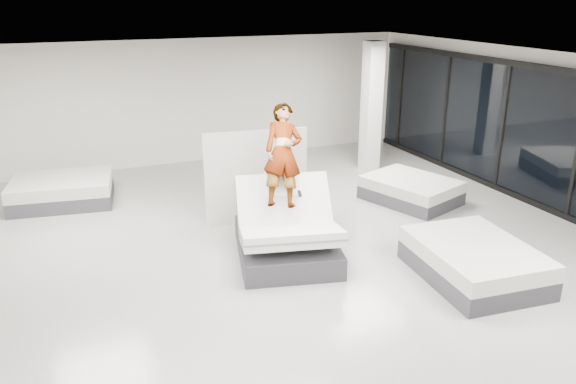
# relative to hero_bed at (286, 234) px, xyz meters

# --- Properties ---
(room) EXTENTS (14.00, 14.04, 3.20)m
(room) POSITION_rel_hero_bed_xyz_m (-0.08, -0.66, 1.18)
(room) COLOR #AFADA5
(room) RESTS_ON ground
(hero_bed) EXTENTS (2.07, 2.46, 1.42)m
(hero_bed) POSITION_rel_hero_bed_xyz_m (0.00, 0.00, 0.00)
(hero_bed) COLOR #39383E
(hero_bed) RESTS_ON floor
(person) EXTENTS (1.08, 1.88, 1.34)m
(person) POSITION_rel_hero_bed_xyz_m (0.08, 0.33, 0.96)
(person) COLOR slate
(person) RESTS_ON hero_bed
(remote) EXTENTS (0.08, 0.15, 0.08)m
(remote) POSITION_rel_hero_bed_xyz_m (0.21, -0.06, 0.72)
(remote) COLOR black
(remote) RESTS_ON person
(divider_panel) EXTENTS (2.01, 0.32, 1.83)m
(divider_panel) POSITION_rel_hero_bed_xyz_m (0.11, 1.74, 0.49)
(divider_panel) COLOR silver
(divider_panel) RESTS_ON floor
(flat_bed_right_far) EXTENTS (1.92, 2.20, 0.51)m
(flat_bed_right_far) POSITION_rel_hero_bed_xyz_m (3.54, 1.44, -0.17)
(flat_bed_right_far) COLOR #39383E
(flat_bed_right_far) RESTS_ON floor
(flat_bed_right_near) EXTENTS (1.76, 2.23, 0.57)m
(flat_bed_right_near) POSITION_rel_hero_bed_xyz_m (2.43, -1.85, -0.14)
(flat_bed_right_near) COLOR #39383E
(flat_bed_right_near) RESTS_ON floor
(flat_bed_left_far) EXTENTS (2.24, 1.82, 0.56)m
(flat_bed_left_far) POSITION_rel_hero_bed_xyz_m (-3.40, 4.30, -0.14)
(flat_bed_left_far) COLOR #39383E
(flat_bed_left_far) RESTS_ON floor
(column) EXTENTS (0.40, 0.40, 3.20)m
(column) POSITION_rel_hero_bed_xyz_m (3.92, 3.84, 1.18)
(column) COLOR silver
(column) RESTS_ON floor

